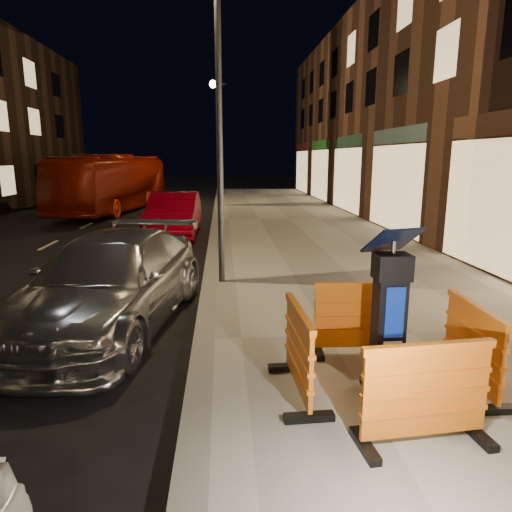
{
  "coord_description": "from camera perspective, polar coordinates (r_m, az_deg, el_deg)",
  "views": [
    {
      "loc": [
        0.29,
        -5.98,
        2.63
      ],
      "look_at": [
        0.8,
        1.0,
        1.1
      ],
      "focal_mm": 32.0,
      "sensor_mm": 36.0,
      "label": 1
    }
  ],
  "objects": [
    {
      "name": "sidewalk",
      "position": [
        7.05,
        19.05,
        -9.64
      ],
      "size": [
        6.0,
        60.0,
        0.15
      ],
      "primitive_type": "cube",
      "color": "gray",
      "rests_on": "ground"
    },
    {
      "name": "street_lamp_far",
      "position": [
        23.99,
        -4.41,
        13.53
      ],
      "size": [
        0.12,
        0.12,
        6.0
      ],
      "primitive_type": "cylinder",
      "color": "#3F3F44",
      "rests_on": "sidewalk"
    },
    {
      "name": "bus_doubledecker",
      "position": [
        23.57,
        -17.19,
        5.37
      ],
      "size": [
        3.75,
        10.06,
        2.74
      ],
      "primitive_type": "imported",
      "rotation": [
        0.0,
        0.0,
        -0.15
      ],
      "color": "#921606",
      "rests_on": "ground"
    },
    {
      "name": "ground_plane",
      "position": [
        6.54,
        -6.49,
        -11.47
      ],
      "size": [
        120.0,
        120.0,
        0.0
      ],
      "primitive_type": "plane",
      "color": "black",
      "rests_on": "ground"
    },
    {
      "name": "barrier_bldgside",
      "position": [
        5.54,
        25.44,
        -10.17
      ],
      "size": [
        0.53,
        1.22,
        0.94
      ],
      "primitive_type": "cube",
      "rotation": [
        0.0,
        0.0,
        1.54
      ],
      "color": "orange",
      "rests_on": "sidewalk"
    },
    {
      "name": "car_silver",
      "position": [
        7.69,
        -17.33,
        -8.26
      ],
      "size": [
        2.82,
        5.19,
        1.43
      ],
      "primitive_type": "imported",
      "rotation": [
        0.0,
        0.0,
        -0.17
      ],
      "color": "#A2A2A7",
      "rests_on": "ground"
    },
    {
      "name": "barrier_kerbside",
      "position": [
        4.92,
        5.35,
        -11.83
      ],
      "size": [
        0.55,
        1.23,
        0.94
      ],
      "primitive_type": "cube",
      "rotation": [
        0.0,
        0.0,
        1.61
      ],
      "color": "orange",
      "rests_on": "sidewalk"
    },
    {
      "name": "car_red",
      "position": [
        15.61,
        -10.11,
        2.44
      ],
      "size": [
        1.58,
        4.43,
        1.46
      ],
      "primitive_type": "imported",
      "rotation": [
        0.0,
        0.0,
        -0.01
      ],
      "color": "maroon",
      "rests_on": "ground"
    },
    {
      "name": "barrier_back",
      "position": [
        5.99,
        12.92,
        -7.59
      ],
      "size": [
        1.23,
        0.55,
        0.94
      ],
      "primitive_type": "cube",
      "rotation": [
        0.0,
        0.0,
        -0.05
      ],
      "color": "orange",
      "rests_on": "sidewalk"
    },
    {
      "name": "barrier_front",
      "position": [
        4.37,
        20.43,
        -15.9
      ],
      "size": [
        1.25,
        0.61,
        0.94
      ],
      "primitive_type": "cube",
      "rotation": [
        0.0,
        0.0,
        0.09
      ],
      "color": "orange",
      "rests_on": "sidewalk"
    },
    {
      "name": "kerb",
      "position": [
        6.51,
        -6.51,
        -10.86
      ],
      "size": [
        0.3,
        60.0,
        0.15
      ],
      "primitive_type": "cube",
      "color": "slate",
      "rests_on": "ground"
    },
    {
      "name": "street_lamp_mid",
      "position": [
        9.0,
        -4.6,
        15.61
      ],
      "size": [
        0.12,
        0.12,
        6.0
      ],
      "primitive_type": "cylinder",
      "color": "#3F3F44",
      "rests_on": "sidewalk"
    },
    {
      "name": "parking_kiosk",
      "position": [
        5.02,
        16.28,
        -7.2
      ],
      "size": [
        0.54,
        0.54,
        1.69
      ],
      "primitive_type": "cube",
      "rotation": [
        0.0,
        0.0,
        0.01
      ],
      "color": "black",
      "rests_on": "sidewalk"
    }
  ]
}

